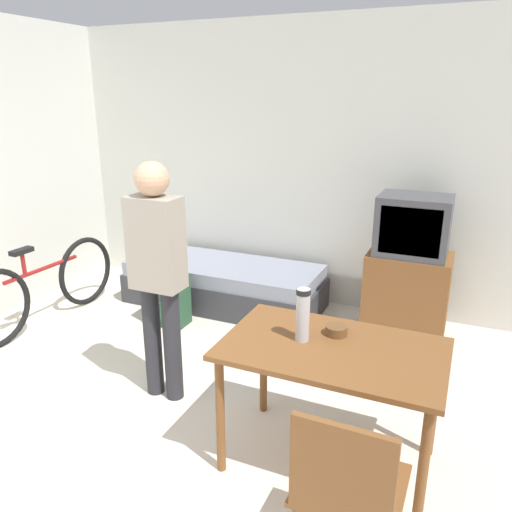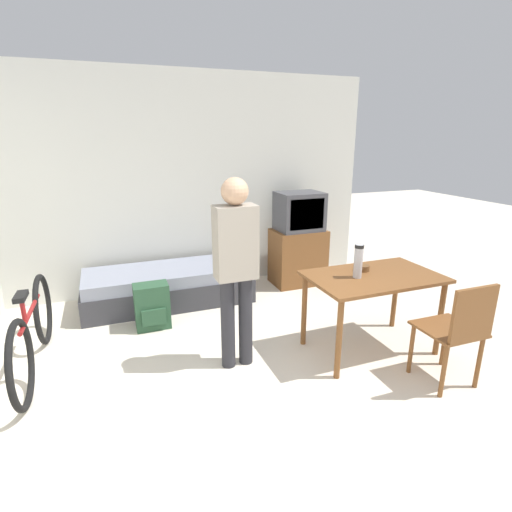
% 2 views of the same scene
% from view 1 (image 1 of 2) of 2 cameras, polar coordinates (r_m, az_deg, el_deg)
% --- Properties ---
extents(wall_back, '(5.14, 0.06, 2.70)m').
position_cam_1_polar(wall_back, '(5.04, 1.24, 10.40)').
color(wall_back, silver).
rests_on(wall_back, ground_plane).
extents(daybed, '(1.96, 0.77, 0.43)m').
position_cam_1_polar(daybed, '(5.00, -3.67, -3.22)').
color(daybed, '#333338').
rests_on(daybed, ground_plane).
extents(tv, '(0.68, 0.47, 1.24)m').
position_cam_1_polar(tv, '(4.43, 17.05, -1.66)').
color(tv, brown).
rests_on(tv, ground_plane).
extents(dining_table, '(1.18, 0.73, 0.74)m').
position_cam_1_polar(dining_table, '(2.78, 8.70, -11.93)').
color(dining_table, brown).
rests_on(dining_table, ground_plane).
extents(wooden_chair, '(0.44, 0.44, 0.89)m').
position_cam_1_polar(wooden_chair, '(2.24, 10.28, -24.86)').
color(wooden_chair, brown).
rests_on(wooden_chair, ground_plane).
extents(bicycle, '(0.10, 1.71, 0.77)m').
position_cam_1_polar(bicycle, '(4.92, -23.02, -3.31)').
color(bicycle, black).
rests_on(bicycle, ground_plane).
extents(person_standing, '(0.34, 0.22, 1.64)m').
position_cam_1_polar(person_standing, '(3.30, -11.19, -1.26)').
color(person_standing, '#28282D').
rests_on(person_standing, ground_plane).
extents(thermos_flask, '(0.08, 0.08, 0.30)m').
position_cam_1_polar(thermos_flask, '(2.71, 5.38, -6.46)').
color(thermos_flask, '#B7B7BC').
rests_on(thermos_flask, dining_table).
extents(mate_bowl, '(0.12, 0.12, 0.05)m').
position_cam_1_polar(mate_bowl, '(2.85, 9.16, -8.37)').
color(mate_bowl, brown).
rests_on(mate_bowl, dining_table).
extents(backpack, '(0.35, 0.25, 0.48)m').
position_cam_1_polar(backpack, '(4.63, -10.02, -4.90)').
color(backpack, '#284C33').
rests_on(backpack, ground_plane).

